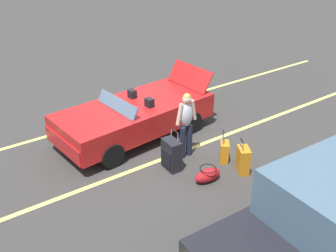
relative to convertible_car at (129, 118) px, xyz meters
The scene contains 11 objects.
ground_plane 0.62m from the convertible_car, behind, with size 80.00×80.00×0.00m, color #383533.
lot_line_near 1.50m from the convertible_car, 98.22° to the right, with size 18.00×0.12×0.01m, color #EAE066.
lot_line_mid 1.47m from the convertible_car, 98.42° to the left, with size 18.00×0.12×0.01m, color #EAE066.
lot_line_far 4.08m from the convertible_car, 92.80° to the left, with size 18.00×0.12×0.01m, color #EAE066.
convertible_car is the anchor object (origin of this frame).
suitcase_large_black 1.79m from the convertible_car, 93.07° to the left, with size 0.32×0.49×0.99m.
suitcase_medium_bright 3.13m from the convertible_car, 115.57° to the left, with size 0.41×0.47×0.83m.
suitcase_small_carryon 2.61m from the convertible_car, 120.26° to the left, with size 0.37×0.39×0.81m.
duffel_bag 2.71m from the convertible_car, 99.90° to the left, with size 0.66×0.39×0.34m.
traveler_person 1.71m from the convertible_car, 114.79° to the left, with size 0.60×0.22×1.65m.
parked_sedan_near 5.56m from the convertible_car, 95.13° to the left, with size 4.56×1.99×1.82m.
Camera 1 is at (4.48, 7.91, 5.13)m, focal length 41.54 mm.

